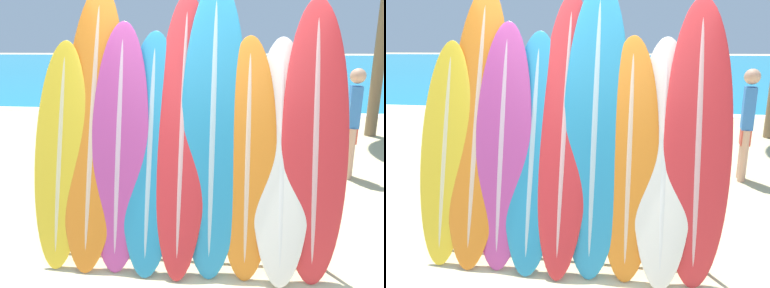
# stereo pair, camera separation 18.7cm
# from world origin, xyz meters

# --- Properties ---
(ocean_water) EXTENTS (120.00, 60.00, 0.01)m
(ocean_water) POSITION_xyz_m (0.00, 37.93, 0.00)
(ocean_water) COLOR teal
(ocean_water) RESTS_ON ground_plane
(surfboard_rack) EXTENTS (2.64, 0.04, 0.92)m
(surfboard_rack) POSITION_xyz_m (-0.21, 0.68, 0.50)
(surfboard_rack) COLOR gray
(surfboard_rack) RESTS_ON ground_plane
(surfboard_slot_0) EXTENTS (0.51, 0.69, 2.05)m
(surfboard_slot_0) POSITION_xyz_m (-1.35, 0.69, 1.02)
(surfboard_slot_0) COLOR yellow
(surfboard_slot_0) RESTS_ON ground_plane
(surfboard_slot_1) EXTENTS (0.58, 0.94, 2.56)m
(surfboard_slot_1) POSITION_xyz_m (-1.06, 0.78, 1.28)
(surfboard_slot_1) COLOR orange
(surfboard_slot_1) RESTS_ON ground_plane
(surfboard_slot_2) EXTENTS (0.54, 0.73, 2.22)m
(surfboard_slot_2) POSITION_xyz_m (-0.79, 0.71, 1.11)
(surfboard_slot_2) COLOR #B23D8E
(surfboard_slot_2) RESTS_ON ground_plane
(surfboard_slot_3) EXTENTS (0.53, 0.82, 2.14)m
(surfboard_slot_3) POSITION_xyz_m (-0.50, 0.71, 1.07)
(surfboard_slot_3) COLOR teal
(surfboard_slot_3) RESTS_ON ground_plane
(surfboard_slot_4) EXTENTS (0.50, 1.00, 2.49)m
(surfboard_slot_4) POSITION_xyz_m (-0.22, 0.77, 1.24)
(surfboard_slot_4) COLOR red
(surfboard_slot_4) RESTS_ON ground_plane
(surfboard_slot_5) EXTENTS (0.58, 0.84, 2.58)m
(surfboard_slot_5) POSITION_xyz_m (0.06, 0.76, 1.29)
(surfboard_slot_5) COLOR teal
(surfboard_slot_5) RESTS_ON ground_plane
(surfboard_slot_6) EXTENTS (0.50, 0.66, 2.09)m
(surfboard_slot_6) POSITION_xyz_m (0.37, 0.69, 1.04)
(surfboard_slot_6) COLOR orange
(surfboard_slot_6) RESTS_ON ground_plane
(surfboard_slot_7) EXTENTS (0.52, 0.81, 2.08)m
(surfboard_slot_7) POSITION_xyz_m (0.66, 0.70, 1.04)
(surfboard_slot_7) COLOR silver
(surfboard_slot_7) RESTS_ON ground_plane
(surfboard_slot_8) EXTENTS (0.56, 0.73, 2.41)m
(surfboard_slot_8) POSITION_xyz_m (0.94, 0.72, 1.20)
(surfboard_slot_8) COLOR red
(surfboard_slot_8) RESTS_ON ground_plane
(person_near_water) EXTENTS (0.22, 0.28, 1.67)m
(person_near_water) POSITION_xyz_m (2.01, 3.26, 0.91)
(person_near_water) COLOR tan
(person_near_water) RESTS_ON ground_plane
(person_mid_beach) EXTENTS (0.26, 0.21, 1.55)m
(person_mid_beach) POSITION_xyz_m (-0.40, 4.47, 0.85)
(person_mid_beach) COLOR tan
(person_mid_beach) RESTS_ON ground_plane
(person_far_left) EXTENTS (0.26, 0.31, 1.81)m
(person_far_left) POSITION_xyz_m (-2.26, 6.10, 0.99)
(person_far_left) COLOR #846047
(person_far_left) RESTS_ON ground_plane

